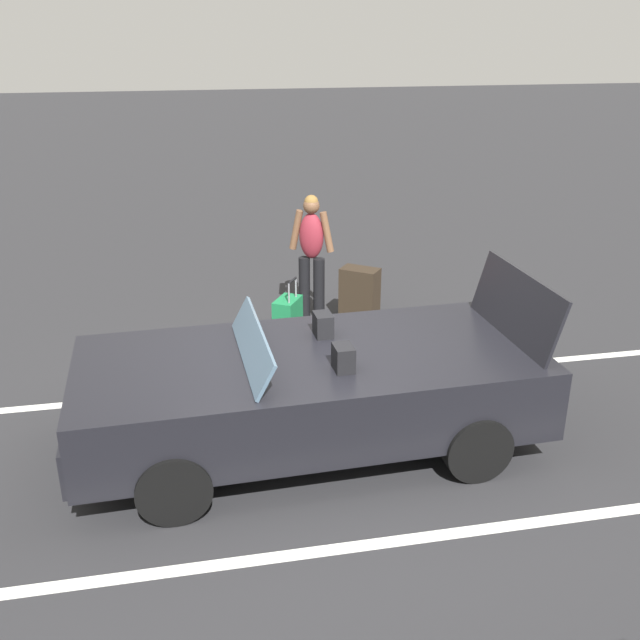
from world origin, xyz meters
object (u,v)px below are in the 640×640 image
(convertible_car, at_px, (289,391))
(suitcase_medium_bright, at_px, (288,323))
(suitcase_large_black, at_px, (360,296))
(traveler_person, at_px, (312,250))

(convertible_car, relative_size, suitcase_medium_bright, 4.80)
(suitcase_large_black, height_order, suitcase_medium_bright, suitcase_medium_bright)
(suitcase_large_black, relative_size, suitcase_medium_bright, 0.85)
(suitcase_large_black, xyz_separation_m, traveler_person, (0.58, -0.30, 0.56))
(convertible_car, xyz_separation_m, suitcase_medium_bright, (-0.33, -2.25, -0.28))
(suitcase_medium_bright, xyz_separation_m, traveler_person, (-0.47, -0.90, 0.62))
(traveler_person, bearing_deg, suitcase_large_black, 89.69)
(traveler_person, bearing_deg, suitcase_medium_bright, 0.11)
(convertible_car, height_order, suitcase_large_black, convertible_car)
(convertible_car, bearing_deg, suitcase_large_black, -117.69)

